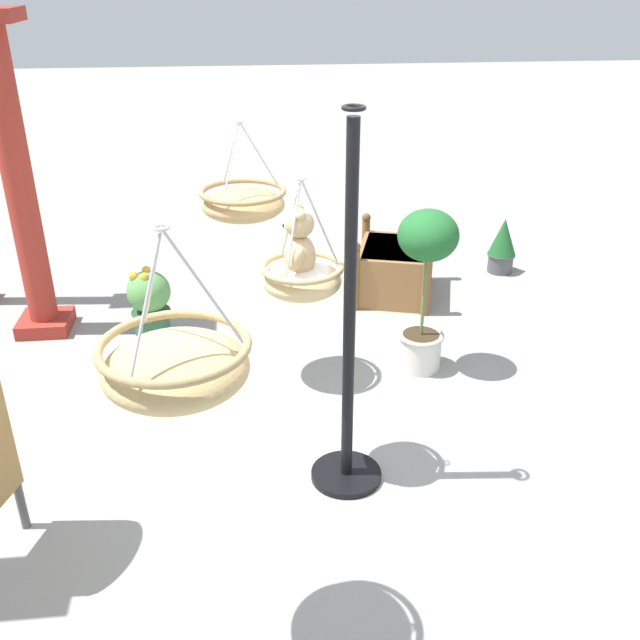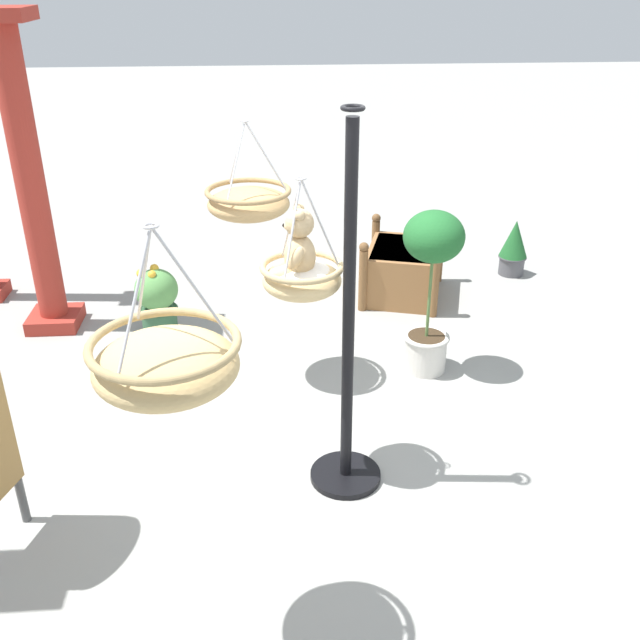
# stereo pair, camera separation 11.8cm
# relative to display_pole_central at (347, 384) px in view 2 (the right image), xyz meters

# --- Properties ---
(ground_plane) EXTENTS (40.00, 40.00, 0.00)m
(ground_plane) POSITION_rel_display_pole_central_xyz_m (0.17, 0.08, -0.69)
(ground_plane) COLOR gray
(display_pole_central) EXTENTS (0.44, 0.44, 2.27)m
(display_pole_central) POSITION_rel_display_pole_central_xyz_m (0.00, 0.00, 0.00)
(display_pole_central) COLOR black
(display_pole_central) RESTS_ON ground
(hanging_basket_with_teddy) EXTENTS (0.47, 0.47, 0.68)m
(hanging_basket_with_teddy) POSITION_rel_display_pole_central_xyz_m (0.15, 0.25, 0.62)
(hanging_basket_with_teddy) COLOR tan
(teddy_bear) EXTENTS (0.28, 0.25, 0.41)m
(teddy_bear) POSITION_rel_display_pole_central_xyz_m (0.15, 0.27, 0.80)
(teddy_bear) COLOR tan
(hanging_basket_left_high) EXTENTS (0.60, 0.60, 0.70)m
(hanging_basket_left_high) POSITION_rel_display_pole_central_xyz_m (-1.07, 0.85, 0.80)
(hanging_basket_left_high) COLOR tan
(hanging_basket_right_low) EXTENTS (0.60, 0.60, 0.68)m
(hanging_basket_right_low) POSITION_rel_display_pole_central_xyz_m (1.30, 0.56, 0.71)
(hanging_basket_right_low) COLOR tan
(greenhouse_pillar_left) EXTENTS (0.45, 0.45, 2.60)m
(greenhouse_pillar_left) POSITION_rel_display_pole_central_xyz_m (2.28, 2.34, 0.57)
(greenhouse_pillar_left) COLOR #9E2D23
(greenhouse_pillar_left) RESTS_ON ground
(wooden_planter_box) EXTENTS (1.06, 0.94, 0.66)m
(wooden_planter_box) POSITION_rel_display_pole_central_xyz_m (2.70, -0.84, -0.42)
(wooden_planter_box) COLOR olive
(wooden_planter_box) RESTS_ON ground
(potted_plant_flowering_red) EXTENTS (0.45, 0.45, 1.30)m
(potted_plant_flowering_red) POSITION_rel_display_pole_central_xyz_m (1.28, -0.77, 0.11)
(potted_plant_flowering_red) COLOR beige
(potted_plant_flowering_red) RESTS_ON ground
(potted_plant_bushy_green) EXTENTS (0.36, 0.36, 0.66)m
(potted_plant_bushy_green) POSITION_rel_display_pole_central_xyz_m (1.98, 1.38, -0.35)
(potted_plant_bushy_green) COLOR #2D5638
(potted_plant_bushy_green) RESTS_ON ground
(potted_plant_small_succulent) EXTENTS (0.29, 0.29, 0.58)m
(potted_plant_small_succulent) POSITION_rel_display_pole_central_xyz_m (3.13, -2.06, -0.40)
(potted_plant_small_succulent) COLOR #4C4C51
(potted_plant_small_succulent) RESTS_ON ground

